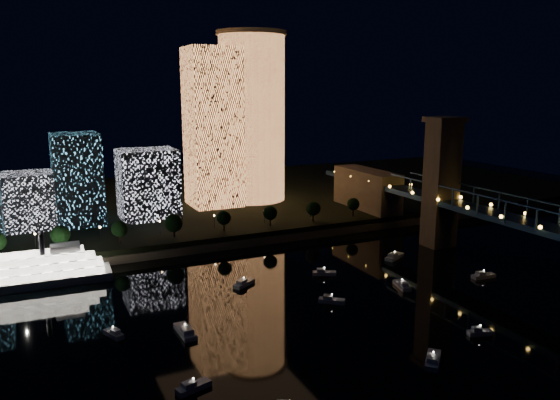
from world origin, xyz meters
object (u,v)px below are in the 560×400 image
(tower_rectangular, at_px, (213,128))
(riverboat, at_px, (12,274))
(tower_cylindrical, at_px, (252,117))
(truss_bridge, at_px, (542,234))

(tower_rectangular, distance_m, riverboat, 117.06)
(tower_cylindrical, height_order, tower_rectangular, tower_cylindrical)
(tower_rectangular, bearing_deg, truss_bridge, -64.95)
(truss_bridge, bearing_deg, tower_rectangular, 115.05)
(riverboat, bearing_deg, tower_cylindrical, 33.07)
(tower_rectangular, relative_size, truss_bridge, 0.28)
(tower_cylindrical, xyz_separation_m, riverboat, (-109.78, -71.48, -41.78))
(tower_rectangular, height_order, riverboat, tower_rectangular)
(tower_cylindrical, relative_size, truss_bridge, 0.31)
(tower_cylindrical, bearing_deg, tower_rectangular, -169.28)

